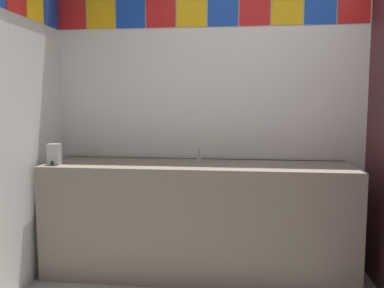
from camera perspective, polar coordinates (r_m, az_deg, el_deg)
name	(u,v)px	position (r m, az deg, el deg)	size (l,w,h in m)	color
wall_back	(285,91)	(3.40, 13.02, 7.34)	(3.82, 0.09, 2.87)	white
vanity_counter	(197,218)	(3.20, 0.78, -10.49)	(2.35, 0.59, 0.87)	gray
faucet_center	(199,155)	(3.18, 0.96, -1.63)	(0.04, 0.10, 0.14)	silver
soap_dispenser	(54,154)	(3.22, -18.94, -1.40)	(0.09, 0.09, 0.16)	#B7BABF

